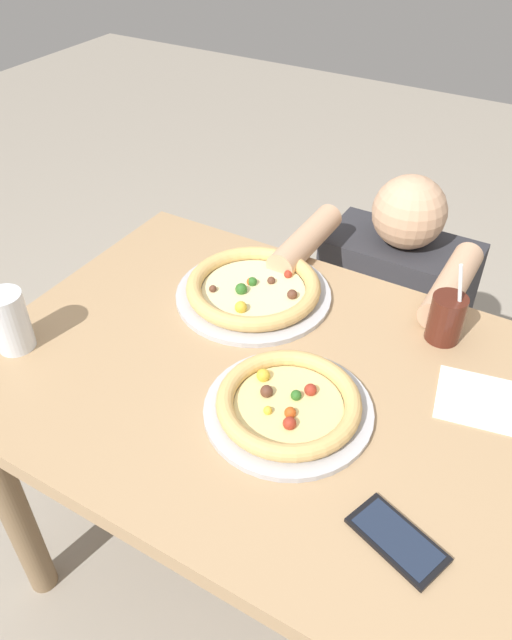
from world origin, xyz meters
TOP-DOWN VIEW (x-y plane):
  - ground_plane at (0.00, 0.00)m, footprint 8.00×8.00m
  - dining_table at (0.00, 0.00)m, footprint 1.12×0.83m
  - pizza_near at (0.10, -0.07)m, footprint 0.31×0.31m
  - pizza_far at (-0.13, 0.20)m, footprint 0.36×0.36m
  - drink_cup_colored at (0.28, 0.28)m, footprint 0.07×0.07m
  - water_cup_clear at (-0.47, -0.19)m, footprint 0.08×0.08m
  - paper_napkin at (0.40, 0.14)m, footprint 0.18×0.17m
  - cell_phone at (0.37, -0.22)m, footprint 0.17×0.12m
  - diner_seated at (0.07, 0.65)m, footprint 0.44×0.53m

SIDE VIEW (x-z plane):
  - ground_plane at x=0.00m, z-range 0.00..0.00m
  - diner_seated at x=0.07m, z-range -0.05..0.85m
  - dining_table at x=0.00m, z-range 0.25..1.00m
  - paper_napkin at x=0.40m, z-range 0.75..0.75m
  - cell_phone at x=0.37m, z-range 0.75..0.76m
  - pizza_near at x=0.10m, z-range 0.75..0.79m
  - pizza_far at x=-0.13m, z-range 0.75..0.79m
  - drink_cup_colored at x=0.28m, z-range 0.71..0.90m
  - water_cup_clear at x=-0.47m, z-range 0.75..0.88m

